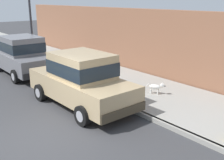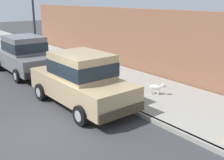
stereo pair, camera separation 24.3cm
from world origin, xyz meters
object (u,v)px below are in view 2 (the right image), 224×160
at_px(car_grey_sedan, 24,55).
at_px(street_lamp, 34,13).
at_px(dog_white, 157,87).
at_px(car_tan_sedan, 81,79).

distance_m(car_grey_sedan, street_lamp, 2.86).
bearing_deg(dog_white, street_lamp, 99.24).
bearing_deg(dog_white, car_tan_sedan, 158.03).
xyz_separation_m(car_tan_sedan, car_grey_sedan, (0.04, 5.53, 0.00)).
xyz_separation_m(car_grey_sedan, street_lamp, (1.33, 1.66, 1.92)).
height_order(dog_white, street_lamp, street_lamp).
distance_m(car_tan_sedan, dog_white, 2.98).
bearing_deg(street_lamp, dog_white, -80.76).
distance_m(car_tan_sedan, street_lamp, 7.56).
xyz_separation_m(dog_white, street_lamp, (-1.35, 8.28, 2.48)).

